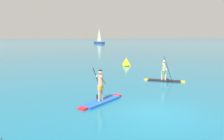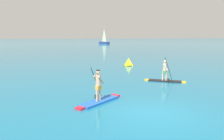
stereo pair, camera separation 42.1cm
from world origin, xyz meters
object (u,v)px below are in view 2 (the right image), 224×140
Objects in this scene: paddleboarder_far_right at (165,76)px; race_marker_buoy at (129,62)px; paddleboarder_mid_center at (99,96)px; sailboat_right_horizon at (104,42)px.

race_marker_buoy is (0.30, 9.23, 0.00)m from paddleboarder_far_right.
paddleboarder_mid_center is 2.13× the size of race_marker_buoy.
paddleboarder_far_right is 9.23m from race_marker_buoy.
paddleboarder_mid_center reaches higher than race_marker_buoy.
race_marker_buoy is at bearing 122.00° from paddleboarder_far_right.
sailboat_right_horizon is at bearing 114.08° from paddleboarder_far_right.
paddleboarder_far_right is 2.14× the size of race_marker_buoy.
race_marker_buoy is at bearing 26.77° from paddleboarder_mid_center.
sailboat_right_horizon is (12.79, 74.09, 0.54)m from paddleboarder_far_right.
paddleboarder_far_right is at bearing -91.88° from race_marker_buoy.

